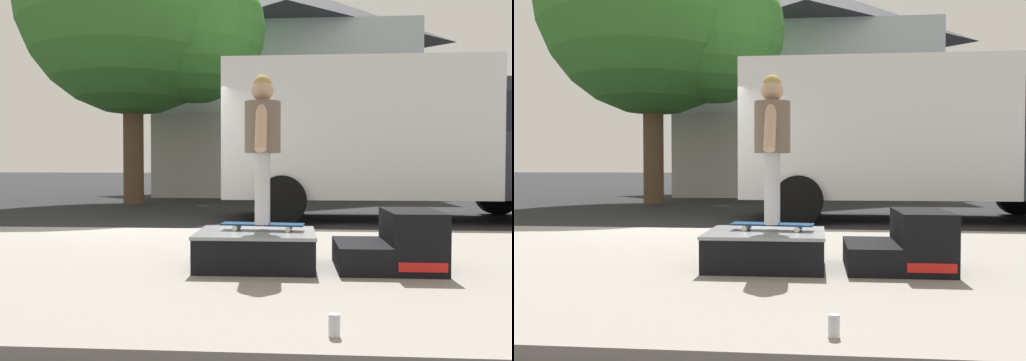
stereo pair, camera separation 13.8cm
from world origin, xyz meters
TOP-DOWN VIEW (x-y plane):
  - ground_plane at (0.00, 0.00)m, footprint 140.00×140.00m
  - sidewalk_slab at (0.00, -3.00)m, footprint 50.00×5.00m
  - skate_box at (2.09, -3.34)m, footprint 1.10×0.87m
  - kicker_ramp at (3.38, -3.34)m, footprint 0.93×0.82m
  - skateboard at (2.15, -3.29)m, footprint 0.80×0.28m
  - skater_kid at (2.15, -3.29)m, footprint 0.34×0.72m
  - soda_can at (2.66, -5.22)m, footprint 0.07×0.07m
  - box_truck at (4.61, 2.20)m, footprint 6.91×2.63m
  - street_tree_main at (-1.63, 5.74)m, footprint 6.78×6.16m
  - house_behind at (2.24, 12.57)m, footprint 9.54×8.23m

SIDE VIEW (x-z plane):
  - ground_plane at x=0.00m, z-range 0.00..0.00m
  - sidewalk_slab at x=0.00m, z-range 0.00..0.12m
  - soda_can at x=2.66m, z-range 0.12..0.25m
  - skate_box at x=2.09m, z-range 0.13..0.47m
  - kicker_ramp at x=3.38m, z-range 0.07..0.62m
  - skateboard at x=2.15m, z-range 0.48..0.55m
  - skater_kid at x=2.15m, z-range 0.65..2.05m
  - box_truck at x=4.61m, z-range 0.18..3.23m
  - house_behind at x=2.24m, z-range 0.04..8.44m
  - street_tree_main at x=-1.63m, z-range 1.06..9.72m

